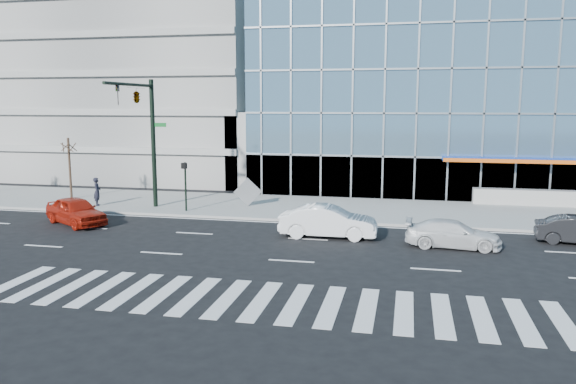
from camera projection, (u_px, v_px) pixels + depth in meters
name	position (u px, v px, depth m)	size (l,w,h in m)	color
ground	(308.00, 239.00, 27.90)	(160.00, 160.00, 0.00)	black
sidewalk	(330.00, 209.00, 35.61)	(120.00, 8.00, 0.15)	gray
theatre_building	(519.00, 94.00, 48.89)	(42.00, 26.00, 15.00)	#6994B0
parking_garage	(157.00, 69.00, 55.61)	(24.00, 24.00, 20.00)	gray
ramp_block	(275.00, 149.00, 46.06)	(6.00, 8.00, 6.00)	gray
tower_backdrop	(211.00, 3.00, 97.97)	(14.00, 14.00, 48.00)	gray
traffic_signal	(142.00, 112.00, 33.64)	(1.14, 5.74, 8.00)	black
ped_signal_post	(185.00, 179.00, 34.11)	(0.30, 0.33, 3.00)	black
street_tree_near	(68.00, 146.00, 38.31)	(1.10, 1.10, 4.23)	#332319
white_suv	(453.00, 234.00, 26.26)	(1.78, 4.39, 1.27)	silver
white_sedan	(328.00, 221.00, 28.21)	(1.70, 4.89, 1.61)	white
red_sedan	(76.00, 211.00, 31.20)	(1.80, 4.48, 1.53)	#AB1D0D
pedestrian	(97.00, 192.00, 36.08)	(0.66, 0.44, 1.82)	black
tilted_panel	(248.00, 192.00, 35.94)	(1.30, 0.06, 1.30)	gray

